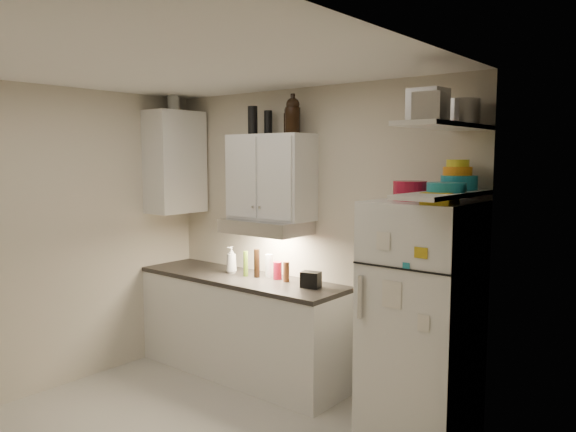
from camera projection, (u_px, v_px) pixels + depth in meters
The scene contains 35 objects.
ceiling at pixel (171, 63), 3.66m from camera, with size 3.20×3.00×0.02m, color white.
back_wall at pixel (309, 237), 4.96m from camera, with size 3.20×0.02×2.60m, color beige.
left_wall at pixel (54, 239), 4.80m from camera, with size 0.02×3.00×2.60m, color beige.
right_wall at pixel (386, 299), 2.79m from camera, with size 0.02×3.00×2.60m, color beige.
base_cabinet at pixel (241, 327), 5.16m from camera, with size 2.10×0.60×0.88m, color white.
countertop at pixel (241, 278), 5.11m from camera, with size 2.10×0.62×0.04m, color #282522.
upper_cabinet at pixel (271, 177), 4.96m from camera, with size 0.80×0.33×0.75m, color white.
side_cabinet at pixel (175, 162), 5.55m from camera, with size 0.33×0.55×1.00m, color white.
range_hood at pixel (266, 226), 4.95m from camera, with size 0.76×0.46×0.12m, color silver.
fridge at pixel (421, 321), 3.95m from camera, with size 0.70×0.68×1.70m, color white.
shelf_hi at pixel (446, 126), 3.58m from camera, with size 0.30×0.95×0.03m, color white.
shelf_lo at pixel (444, 194), 3.63m from camera, with size 0.30×0.95×0.03m, color white.
knife_strip at pixel (377, 242), 4.50m from camera, with size 0.42×0.02×0.03m, color black.
dutch_oven at pixel (410, 191), 3.90m from camera, with size 0.23×0.23×0.14m, color maroon.
book_stack at pixel (440, 198), 3.58m from camera, with size 0.19×0.23×0.08m, color gold.
spice_jar at pixel (421, 194), 3.86m from camera, with size 0.06×0.06×0.10m, color silver.
stock_pot at pixel (462, 112), 3.80m from camera, with size 0.25×0.25×0.18m, color silver.
tin_a at pixel (428, 106), 3.52m from camera, with size 0.21×0.19×0.21m, color #AAAAAD.
tin_b at pixel (429, 107), 3.36m from camera, with size 0.17×0.17×0.17m, color #AAAAAD.
bowl_teal at pixel (459, 183), 3.86m from camera, with size 0.25×0.25×0.10m, color teal.
bowl_orange at pixel (457, 171), 3.88m from camera, with size 0.20×0.20×0.06m, color orange.
bowl_yellow at pixel (458, 163), 3.87m from camera, with size 0.16×0.16×0.05m, color yellow.
plates at pixel (446, 187), 3.62m from camera, with size 0.25×0.25×0.06m, color teal.
growler_a at pixel (290, 119), 4.85m from camera, with size 0.11×0.11×0.25m, color black, non-canonical shape.
growler_b at pixel (293, 115), 4.66m from camera, with size 0.13×0.13×0.30m, color black, non-canonical shape.
thermos_a at pixel (268, 123), 4.99m from camera, with size 0.07×0.07×0.21m, color black.
thermos_b at pixel (253, 120), 4.98m from camera, with size 0.09×0.09×0.25m, color black.
side_jar at pixel (173, 103), 5.51m from camera, with size 0.12×0.12×0.15m, color silver.
soap_bottle at pixel (231, 258), 5.24m from camera, with size 0.11×0.11×0.28m, color white.
pepper_mill at pixel (286, 272), 4.87m from camera, with size 0.05×0.05×0.18m, color brown.
oil_bottle at pixel (246, 264), 5.10m from camera, with size 0.04×0.04×0.23m, color #52731C.
vinegar_bottle at pixel (257, 263), 5.05m from camera, with size 0.05×0.05×0.26m, color black.
clear_bottle at pixel (269, 266), 5.07m from camera, with size 0.07×0.07×0.21m, color silver.
red_jar at pixel (278, 271), 4.97m from camera, with size 0.08×0.08×0.16m, color maroon.
caddy at pixel (311, 280), 4.66m from camera, with size 0.16×0.11×0.13m, color black.
Camera 1 is at (2.95, -2.42, 2.00)m, focal length 35.00 mm.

